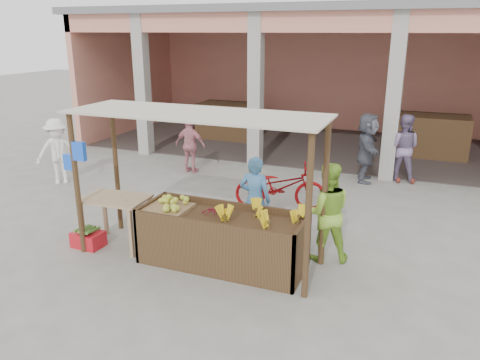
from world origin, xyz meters
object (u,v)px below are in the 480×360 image
at_px(vendor_blue, 255,197).
at_px(fruit_stall, 222,241).
at_px(side_table, 116,205).
at_px(vendor_green, 326,210).
at_px(motorcycle, 280,186).
at_px(red_crate, 88,239).

bearing_deg(vendor_blue, fruit_stall, 81.04).
xyz_separation_m(side_table, vendor_green, (3.42, 0.79, 0.13)).
bearing_deg(fruit_stall, motorcycle, 87.09).
bearing_deg(vendor_green, side_table, -6.36).
bearing_deg(motorcycle, vendor_blue, 165.61).
relative_size(fruit_stall, motorcycle, 1.33).
bearing_deg(motorcycle, red_crate, 123.19).
xyz_separation_m(vendor_green, motorcycle, (-1.32, 1.88, -0.35)).
bearing_deg(vendor_blue, red_crate, 27.23).
distance_m(fruit_stall, side_table, 1.99).
height_order(side_table, red_crate, side_table).
xyz_separation_m(red_crate, vendor_blue, (2.58, 1.27, 0.69)).
relative_size(vendor_green, motorcycle, 0.88).
height_order(fruit_stall, vendor_green, vendor_green).
xyz_separation_m(fruit_stall, side_table, (-1.96, -0.01, 0.33)).
bearing_deg(side_table, vendor_green, 9.42).
relative_size(fruit_stall, side_table, 2.33).
bearing_deg(vendor_green, vendor_blue, -29.42).
distance_m(vendor_blue, motorcycle, 1.68).
bearing_deg(red_crate, fruit_stall, 8.75).
relative_size(red_crate, motorcycle, 0.26).
bearing_deg(vendor_blue, vendor_green, 171.06).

